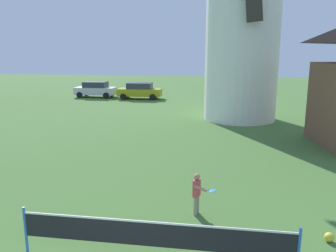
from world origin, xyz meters
TOP-DOWN VIEW (x-y plane):
  - windmill at (3.05, 19.00)m, footprint 9.86×5.49m
  - tennis_net at (0.44, 2.15)m, footprint 6.04×0.06m
  - player_far at (1.21, 4.59)m, footprint 0.69×0.65m
  - stray_ball at (4.49, 3.64)m, footprint 0.23×0.23m
  - parked_car_silver at (-10.68, 28.40)m, footprint 4.05×1.90m
  - parked_car_mustard at (-6.01, 27.88)m, footprint 4.22×1.94m

SIDE VIEW (x-z plane):
  - stray_ball at x=4.49m, z-range 0.00..0.23m
  - player_far at x=1.21m, z-range 0.08..1.29m
  - tennis_net at x=0.44m, z-range 0.14..1.24m
  - parked_car_silver at x=-10.68m, z-range 0.03..1.59m
  - parked_car_mustard at x=-6.01m, z-range 0.03..1.59m
  - windmill at x=3.05m, z-range -0.48..15.51m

